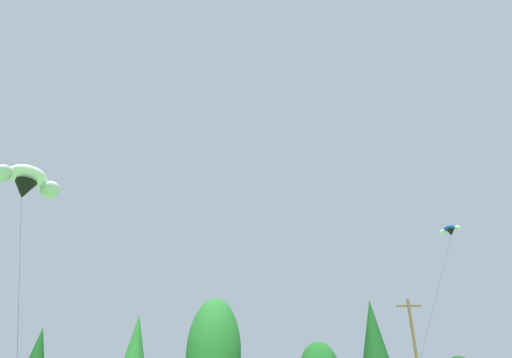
% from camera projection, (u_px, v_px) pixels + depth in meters
% --- Properties ---
extents(treeline_tree_d, '(5.91, 5.91, 15.22)m').
position_uv_depth(treeline_tree_d, '(214.00, 355.00, 49.40)').
color(treeline_tree_d, '#472D19').
rests_on(treeline_tree_d, ground_plane).
extents(treeline_tree_f, '(4.89, 4.89, 14.94)m').
position_uv_depth(treeline_tree_f, '(375.00, 353.00, 49.06)').
color(treeline_tree_f, '#472D19').
rests_on(treeline_tree_f, ground_plane).
extents(parafoil_kite_high_white, '(7.75, 8.62, 13.20)m').
position_uv_depth(parafoil_kite_high_white, '(26.00, 182.00, 24.57)').
color(parafoil_kite_high_white, white).
extents(parafoil_kite_mid_blue_white, '(12.36, 19.61, 18.26)m').
position_uv_depth(parafoil_kite_mid_blue_white, '(450.00, 231.00, 43.95)').
color(parafoil_kite_mid_blue_white, blue).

